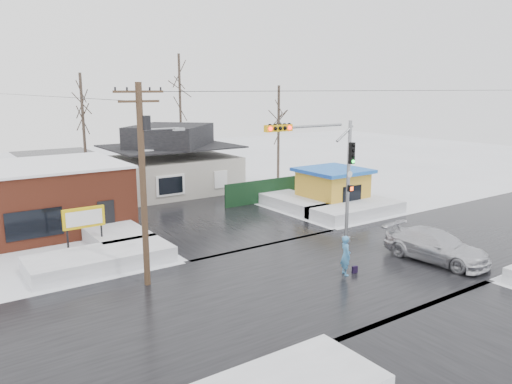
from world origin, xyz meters
TOP-DOWN VIEW (x-y plane):
  - ground at (0.00, 0.00)m, footprint 120.00×120.00m
  - road_ns at (0.00, 0.00)m, footprint 10.00×120.00m
  - road_ew at (0.00, 0.00)m, footprint 120.00×10.00m
  - snowbank_nw at (-9.00, 7.00)m, footprint 7.00×3.00m
  - snowbank_ne at (9.00, 7.00)m, footprint 7.00×3.00m
  - snowbank_nside_w at (-7.00, 12.00)m, footprint 3.00×8.00m
  - snowbank_nside_e at (7.00, 12.00)m, footprint 3.00×8.00m
  - traffic_signal at (2.43, 2.97)m, footprint 6.05×0.68m
  - utility_pole at (-7.93, 3.50)m, footprint 3.15×0.44m
  - brick_building at (-11.00, 15.99)m, footprint 12.20×8.20m
  - marquee_sign at (-9.00, 9.49)m, footprint 2.20×0.21m
  - house at (2.00, 22.00)m, footprint 10.40×8.40m
  - kiosk at (9.50, 9.99)m, footprint 4.60×4.60m
  - fence at (6.50, 14.00)m, footprint 8.00×0.12m
  - tree_far_left at (-4.00, 26.00)m, footprint 3.00×3.00m
  - tree_far_mid at (6.00, 28.00)m, footprint 3.00×3.00m
  - tree_far_right at (12.00, 20.00)m, footprint 3.00×3.00m
  - pedestrian at (0.23, -0.73)m, footprint 0.69×0.82m
  - car at (5.45, -1.98)m, footprint 2.80×5.66m
  - shopping_bag at (0.75, -0.86)m, footprint 0.29×0.15m

SIDE VIEW (x-z plane):
  - ground at x=0.00m, z-range 0.00..0.00m
  - road_ns at x=0.00m, z-range 0.00..0.02m
  - road_ew at x=0.00m, z-range 0.00..0.02m
  - shopping_bag at x=0.75m, z-range 0.00..0.35m
  - snowbank_nw at x=-9.00m, z-range 0.00..0.80m
  - snowbank_ne at x=9.00m, z-range 0.00..0.80m
  - snowbank_nside_w at x=-7.00m, z-range 0.00..0.80m
  - snowbank_nside_e at x=7.00m, z-range 0.00..0.80m
  - car at x=5.45m, z-range 0.00..1.58m
  - fence at x=6.50m, z-range 0.00..1.80m
  - pedestrian at x=0.23m, z-range 0.00..1.92m
  - kiosk at x=9.50m, z-range 0.03..2.90m
  - marquee_sign at x=-9.00m, z-range 0.65..3.20m
  - brick_building at x=-11.00m, z-range 0.01..4.14m
  - house at x=2.00m, z-range -0.26..5.50m
  - traffic_signal at x=2.43m, z-range 1.04..8.04m
  - utility_pole at x=-7.93m, z-range 0.61..9.61m
  - tree_far_right at x=12.00m, z-range 2.66..11.66m
  - tree_far_left at x=-4.00m, z-range 2.95..12.95m
  - tree_far_mid at x=6.00m, z-range 3.54..15.54m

